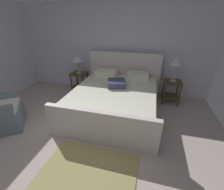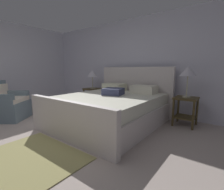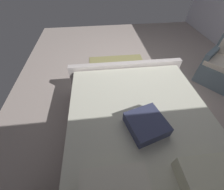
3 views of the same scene
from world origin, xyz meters
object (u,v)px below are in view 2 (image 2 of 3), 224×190
nightstand_left (93,95)px  table_lamp_left (92,74)px  bed (111,108)px  nightstand_right (186,107)px  table_lamp_right (188,72)px  armchair (6,105)px

nightstand_left → table_lamp_left: (-0.00, 0.00, 0.63)m
bed → nightstand_left: bed is taller
nightstand_left → table_lamp_left: 0.63m
nightstand_right → nightstand_left: 2.65m
bed → nightstand_left: (-1.33, 0.83, 0.06)m
bed → nightstand_right: bed is taller
table_lamp_right → armchair: 4.09m
bed → armchair: 2.46m
nightstand_right → table_lamp_right: 0.72m
armchair → bed: bearing=30.3°
bed → nightstand_left: 1.57m
table_lamp_left → nightstand_left: bearing=-53.1°
bed → nightstand_right: (1.33, 0.81, 0.06)m
bed → nightstand_right: 1.56m
table_lamp_right → nightstand_left: (-2.65, 0.02, -0.72)m
table_lamp_left → armchair: size_ratio=0.54×
nightstand_left → table_lamp_left: table_lamp_left is taller
table_lamp_right → table_lamp_left: size_ratio=1.17×
nightstand_left → armchair: armchair is taller
table_lamp_right → table_lamp_left: table_lamp_right is taller
nightstand_right → armchair: (-3.45, -2.05, -0.06)m
nightstand_left → nightstand_right: bearing=-0.5°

